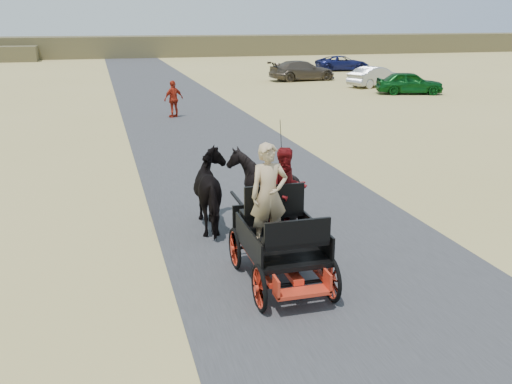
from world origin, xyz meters
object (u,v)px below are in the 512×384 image
object	(u,v)px
car_a	(409,83)
car_b	(376,77)
pedestrian	(174,99)
car_d	(342,63)
horse_left	(215,191)
horse_right	(263,187)
car_c	(302,71)
carriage	(280,263)

from	to	relation	value
car_a	car_b	world-z (taller)	car_a
pedestrian	car_d	distance (m)	27.28
pedestrian	car_b	world-z (taller)	pedestrian
horse_left	horse_right	world-z (taller)	horse_right
car_a	horse_left	bearing A→B (deg)	156.90
pedestrian	car_b	distance (m)	17.33
car_c	car_d	distance (m)	9.21
car_d	carriage	bearing A→B (deg)	159.29
car_c	car_b	bearing A→B (deg)	-151.98
horse_right	pedestrian	size ratio (longest dim) A/B	0.98
car_a	horse_right	bearing A→B (deg)	158.86
horse_left	car_a	size ratio (longest dim) A/B	0.50
car_c	pedestrian	bearing A→B (deg)	134.90
pedestrian	car_b	size ratio (longest dim) A/B	0.42
carriage	horse_left	bearing A→B (deg)	100.39
car_a	pedestrian	bearing A→B (deg)	123.76
horse_right	car_b	bearing A→B (deg)	-121.84
car_a	car_c	bearing A→B (deg)	37.88
carriage	horse_right	world-z (taller)	horse_right
carriage	car_d	xyz separation A→B (m)	(18.17, 38.81, 0.29)
horse_left	horse_right	bearing A→B (deg)	-180.00
car_a	car_c	size ratio (longest dim) A/B	0.80
horse_right	horse_left	bearing A→B (deg)	0.00
horse_left	car_c	bearing A→B (deg)	-113.31
horse_left	car_a	bearing A→B (deg)	-129.21
pedestrian	car_a	world-z (taller)	pedestrian
car_b	car_c	bearing A→B (deg)	13.69
car_b	carriage	bearing A→B (deg)	130.04
car_b	car_d	size ratio (longest dim) A/B	0.88
horse_right	car_c	bearing A→B (deg)	-111.45
car_a	car_d	xyz separation A→B (m)	(2.54, 15.99, -0.03)
carriage	pedestrian	xyz separation A→B (m)	(0.52, 18.02, 0.50)
carriage	pedestrian	bearing A→B (deg)	88.36
horse_left	horse_right	distance (m)	1.10
car_a	car_d	distance (m)	16.19
horse_left	car_a	world-z (taller)	horse_left
horse_right	carriage	bearing A→B (deg)	79.61
car_a	car_b	distance (m)	4.08
car_b	car_d	world-z (taller)	car_b
carriage	car_b	size ratio (longest dim) A/B	0.58
car_d	horse_left	bearing A→B (deg)	156.77
car_b	car_a	bearing A→B (deg)	163.11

